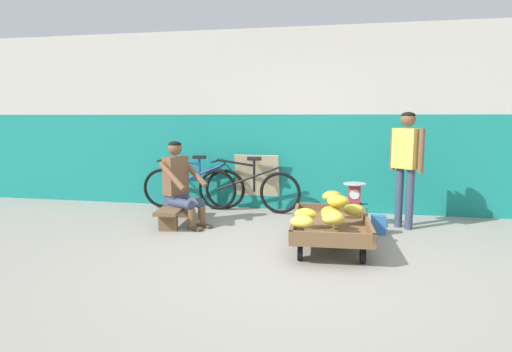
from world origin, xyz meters
TOP-DOWN VIEW (x-y plane):
  - ground_plane at (0.00, 0.00)m, footprint 80.00×80.00m
  - back_wall at (0.00, 2.84)m, footprint 16.00×0.30m
  - banana_cart at (0.40, 0.80)m, footprint 0.92×1.49m
  - banana_pile at (0.39, 0.63)m, footprint 0.79×1.08m
  - low_bench at (-1.71, 1.48)m, footprint 0.41×1.12m
  - vendor_seated at (-1.64, 1.44)m, footprint 0.74×0.64m
  - plastic_crate at (0.68, 1.79)m, footprint 0.36×0.28m
  - weighing_scale at (0.68, 1.79)m, footprint 0.30×0.30m
  - bicycle_near_left at (-1.83, 2.49)m, footprint 1.66×0.48m
  - bicycle_far_left at (-0.92, 2.43)m, footprint 1.66×0.48m
  - sign_board at (-0.81, 2.65)m, footprint 0.70×0.24m
  - customer_adult at (1.33, 1.86)m, footprint 0.39×0.36m
  - shopping_bag at (0.98, 1.48)m, footprint 0.18×0.12m

SIDE VIEW (x-z plane):
  - ground_plane at x=0.00m, z-range 0.00..0.00m
  - shopping_bag at x=0.98m, z-range 0.00..0.24m
  - plastic_crate at x=0.68m, z-range 0.00..0.30m
  - low_bench at x=-1.71m, z-range 0.06..0.33m
  - banana_cart at x=0.40m, z-range 0.06..0.42m
  - bicycle_near_left at x=-1.83m, z-range -0.08..0.78m
  - bicycle_far_left at x=-0.92m, z-range -0.08..0.78m
  - sign_board at x=-0.81m, z-range 0.00..0.88m
  - weighing_scale at x=0.68m, z-range 0.31..0.60m
  - banana_pile at x=0.39m, z-range 0.33..0.59m
  - vendor_seated at x=-1.64m, z-range 0.00..1.14m
  - customer_adult at x=1.33m, z-range 0.19..1.72m
  - back_wall at x=0.00m, z-range 0.00..2.81m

